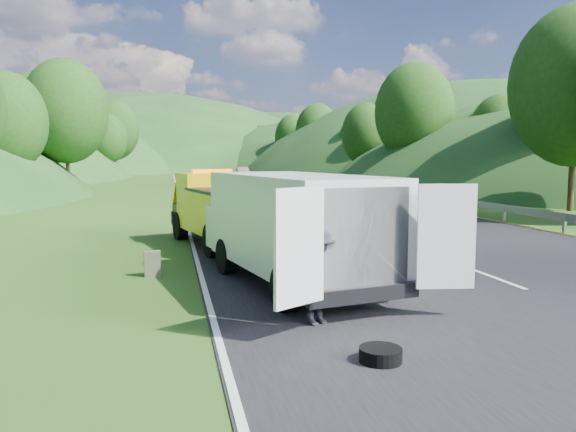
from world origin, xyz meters
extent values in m
plane|color=#38661E|center=(0.00, 0.00, 0.00)|extent=(320.00, 320.00, 0.00)
cube|color=black|center=(3.00, 40.00, 0.01)|extent=(14.00, 200.00, 0.02)
cube|color=gray|center=(10.30, 52.50, 0.00)|extent=(0.06, 140.00, 1.52)
cylinder|color=black|center=(-4.27, 6.26, 0.49)|extent=(0.55, 1.04, 0.99)
cylinder|color=black|center=(-2.43, 6.67, 0.49)|extent=(0.55, 1.04, 0.99)
cylinder|color=black|center=(-3.42, 2.41, 0.49)|extent=(0.55, 1.04, 0.99)
cylinder|color=black|center=(-1.59, 2.81, 0.49)|extent=(0.55, 1.04, 0.99)
cube|color=#E1B20B|center=(-3.17, 5.64, 1.43)|extent=(2.41, 2.00, 1.88)
cube|color=#E1B20B|center=(-2.69, 3.47, 1.18)|extent=(2.84, 3.74, 1.28)
cube|color=black|center=(-2.69, 3.47, 1.88)|extent=(2.84, 3.74, 0.10)
cube|color=black|center=(-3.42, 6.80, 0.89)|extent=(2.18, 1.58, 0.69)
cube|color=black|center=(-3.55, 7.38, 0.69)|extent=(2.07, 0.64, 0.49)
cube|color=#E1B20B|center=(-3.50, 7.14, 1.53)|extent=(2.10, 1.18, 1.08)
cube|color=orange|center=(-3.17, 5.64, 2.42)|extent=(1.40, 0.54, 0.16)
cube|color=black|center=(-3.32, 6.32, 1.78)|extent=(1.85, 0.48, 0.89)
cylinder|color=black|center=(-3.25, 0.02, 0.44)|extent=(0.50, 0.94, 0.89)
cylinder|color=black|center=(-1.29, 0.42, 0.44)|extent=(0.50, 0.94, 0.89)
cylinder|color=black|center=(-2.50, -3.67, 0.44)|extent=(0.50, 0.94, 0.89)
cylinder|color=black|center=(-0.54, -3.28, 0.44)|extent=(0.50, 0.94, 0.89)
cube|color=silver|center=(-1.87, -1.73, 1.50)|extent=(3.38, 6.11, 2.05)
cube|color=silver|center=(-2.48, 1.26, 1.05)|extent=(2.37, 1.42, 1.11)
cube|color=black|center=(-2.43, 1.04, 1.94)|extent=(2.09, 0.78, 0.92)
cube|color=black|center=(-1.31, -4.51, 1.50)|extent=(1.87, 0.48, 1.78)
cube|color=silver|center=(-2.62, -5.29, 1.50)|extent=(0.93, 0.61, 1.89)
cube|color=silver|center=(0.21, -4.71, 1.50)|extent=(1.05, 0.22, 1.89)
cube|color=black|center=(-1.28, -4.62, 0.50)|extent=(2.21, 0.60, 0.28)
imported|color=white|center=(-2.59, 1.49, 0.00)|extent=(0.77, 0.82, 1.81)
imported|color=tan|center=(-2.59, 0.74, 0.00)|extent=(0.56, 0.46, 1.05)
imported|color=black|center=(-2.14, -4.60, 0.00)|extent=(1.24, 0.99, 1.67)
cube|color=#606149|center=(-5.07, 0.13, 0.31)|extent=(0.41, 0.26, 0.63)
cylinder|color=black|center=(-1.73, -6.55, 0.00)|extent=(0.62, 0.62, 0.20)
imported|color=black|center=(5.16, 7.87, 0.00)|extent=(3.28, 6.01, 1.60)
imported|color=#494A4E|center=(2.48, 54.98, 0.00)|extent=(1.68, 4.18, 1.42)
imported|color=#7F5557|center=(5.73, 66.40, 0.00)|extent=(1.56, 4.48, 1.48)
camera|label=1|loc=(-4.61, -13.82, 2.91)|focal=35.00mm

